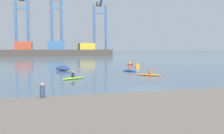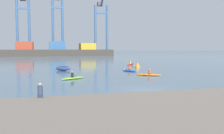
# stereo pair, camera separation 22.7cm
# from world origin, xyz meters

# --- Properties ---
(ground_plane) EXTENTS (800.00, 800.00, 0.00)m
(ground_plane) POSITION_xyz_m (0.00, 0.00, 0.00)
(ground_plane) COLOR slate
(container_barge) EXTENTS (54.04, 11.17, 7.07)m
(container_barge) POSITION_xyz_m (-3.48, 101.90, 2.42)
(container_barge) COLOR #38332D
(container_barge) RESTS_ON ground
(gantry_crane_west) EXTENTS (6.98, 19.19, 39.43)m
(gantry_crane_west) POSITION_xyz_m (-19.36, 110.68, 19.01)
(gantry_crane_west) COLOR #335684
(gantry_crane_west) RESTS_ON ground
(gantry_crane_west_mid) EXTENTS (6.22, 15.18, 41.04)m
(gantry_crane_west_mid) POSITION_xyz_m (-2.26, 114.34, 19.62)
(gantry_crane_west_mid) COLOR #335684
(gantry_crane_west_mid) RESTS_ON ground
(gantry_crane_east_mid) EXTENTS (7.54, 18.59, 36.22)m
(gantry_crane_east_mid) POSITION_xyz_m (20.17, 107.86, 18.01)
(gantry_crane_east_mid) COLOR #335684
(gantry_crane_east_mid) RESTS_ON ground
(capsized_dinghy) EXTENTS (2.79, 2.32, 0.76)m
(capsized_dinghy) POSITION_xyz_m (-5.73, 20.76, 0.35)
(capsized_dinghy) COLOR navy
(capsized_dinghy) RESTS_ON ground
(channel_buoy) EXTENTS (0.90, 0.90, 1.00)m
(channel_buoy) POSITION_xyz_m (8.48, 24.04, 0.36)
(channel_buoy) COLOR orange
(channel_buoy) RESTS_ON ground
(kayak_orange) EXTENTS (3.13, 2.45, 0.95)m
(kayak_orange) POSITION_xyz_m (4.80, 10.35, 0.17)
(kayak_orange) COLOR orange
(kayak_orange) RESTS_ON ground
(kayak_blue) EXTENTS (2.10, 3.38, 0.95)m
(kayak_blue) POSITION_xyz_m (4.34, 16.89, 0.17)
(kayak_blue) COLOR #2856B2
(kayak_blue) RESTS_ON ground
(kayak_red) EXTENTS (2.83, 2.83, 1.05)m
(kayak_red) POSITION_xyz_m (9.61, 31.27, 0.17)
(kayak_red) COLOR red
(kayak_red) RESTS_ON ground
(kayak_lime) EXTENTS (3.20, 2.32, 0.97)m
(kayak_lime) POSITION_xyz_m (-5.34, 9.26, 0.17)
(kayak_lime) COLOR #7ABC2D
(kayak_lime) RESTS_ON ground
(seated_onlooker) EXTENTS (0.32, 0.30, 0.90)m
(seated_onlooker) POSITION_xyz_m (-8.69, -4.28, 1.04)
(seated_onlooker) COLOR #23283D
(seated_onlooker) RESTS_ON stone_quay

